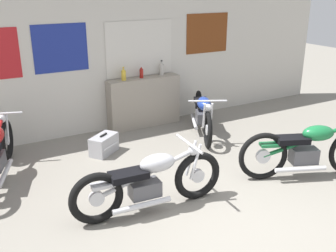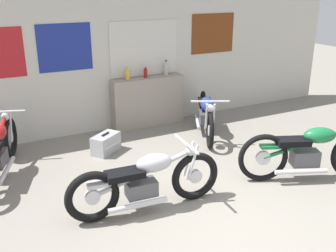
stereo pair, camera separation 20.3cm
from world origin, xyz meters
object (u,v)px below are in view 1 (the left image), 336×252
object	(u,v)px
bottle_left_center	(141,73)
motorcycle_silver	(150,181)
motorcycle_green	(309,149)
hard_case_silver	(104,145)
bottle_leftmost	(124,74)
bottle_center	(162,68)
motorcycle_blue	(203,113)

from	to	relation	value
bottle_left_center	motorcycle_silver	bearing A→B (deg)	-114.07
motorcycle_green	hard_case_silver	bearing A→B (deg)	135.50
bottle_leftmost	bottle_left_center	size ratio (longest dim) A/B	1.06
bottle_center	hard_case_silver	bearing A→B (deg)	-149.45
bottle_leftmost	motorcycle_green	xyz separation A→B (m)	(1.46, -3.07, -0.62)
bottle_leftmost	motorcycle_silver	xyz separation A→B (m)	(-0.88, -2.76, -0.66)
hard_case_silver	motorcycle_blue	bearing A→B (deg)	-0.46
bottle_leftmost	hard_case_silver	bearing A→B (deg)	-130.80
bottle_center	motorcycle_silver	bearing A→B (deg)	-120.99
bottle_center	motorcycle_blue	distance (m)	1.21
hard_case_silver	bottle_leftmost	bearing A→B (deg)	49.20
motorcycle_green	motorcycle_blue	size ratio (longest dim) A/B	1.06
bottle_leftmost	motorcycle_green	bearing A→B (deg)	-64.48
bottle_leftmost	motorcycle_blue	bearing A→B (deg)	-38.08
bottle_center	motorcycle_silver	world-z (taller)	bottle_center
bottle_leftmost	motorcycle_blue	world-z (taller)	bottle_leftmost
bottle_center	motorcycle_green	bearing A→B (deg)	-78.12
bottle_left_center	motorcycle_silver	distance (m)	3.10
motorcycle_green	bottle_leftmost	bearing A→B (deg)	115.52
motorcycle_silver	motorcycle_green	bearing A→B (deg)	-7.49
bottle_leftmost	bottle_center	xyz separation A→B (m)	(0.81, 0.05, 0.02)
bottle_leftmost	motorcycle_blue	distance (m)	1.59
motorcycle_green	hard_case_silver	xyz separation A→B (m)	(-2.23, 2.19, -0.28)
bottle_leftmost	bottle_center	bearing A→B (deg)	3.22
motorcycle_blue	motorcycle_silver	world-z (taller)	motorcycle_silver
bottle_leftmost	motorcycle_green	world-z (taller)	bottle_leftmost
bottle_center	motorcycle_green	size ratio (longest dim) A/B	0.15
bottle_left_center	motorcycle_green	distance (m)	3.33
motorcycle_blue	bottle_leftmost	bearing A→B (deg)	141.92
motorcycle_green	motorcycle_silver	size ratio (longest dim) A/B	0.97
bottle_leftmost	bottle_left_center	xyz separation A→B (m)	(0.36, 0.01, -0.01)
bottle_leftmost	motorcycle_blue	xyz separation A→B (m)	(1.14, -0.90, -0.66)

